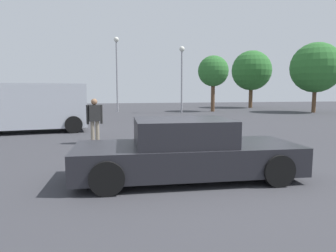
{
  "coord_description": "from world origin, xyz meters",
  "views": [
    {
      "loc": [
        -1.83,
        -5.81,
        1.87
      ],
      "look_at": [
        -0.17,
        2.24,
        0.9
      ],
      "focal_mm": 31.99,
      "sensor_mm": 36.0,
      "label": 1
    }
  ],
  "objects": [
    {
      "name": "sedan_foreground",
      "position": [
        -0.2,
        0.24,
        0.59
      ],
      "size": [
        4.77,
        2.04,
        1.28
      ],
      "rotation": [
        0.0,
        0.0,
        -0.05
      ],
      "color": "#232328",
      "rests_on": "ground_plane"
    },
    {
      "name": "tree_back_right",
      "position": [
        15.77,
        17.02,
        3.83
      ],
      "size": [
        4.24,
        4.24,
        5.96
      ],
      "color": "brown",
      "rests_on": "ground_plane"
    },
    {
      "name": "light_post_far",
      "position": [
        4.37,
        18.57,
        3.82
      ],
      "size": [
        0.44,
        0.44,
        5.5
      ],
      "color": "gray",
      "rests_on": "ground_plane"
    },
    {
      "name": "light_post_mid",
      "position": [
        -0.85,
        21.15,
        4.41
      ],
      "size": [
        0.44,
        0.44,
        6.51
      ],
      "color": "gray",
      "rests_on": "ground_plane"
    },
    {
      "name": "van_white",
      "position": [
        -5.41,
        8.61,
        1.18
      ],
      "size": [
        5.47,
        2.74,
        2.18
      ],
      "rotation": [
        0.0,
        0.0,
        0.13
      ],
      "color": "#B2B7C1",
      "rests_on": "ground_plane"
    },
    {
      "name": "pedestrian",
      "position": [
        -2.25,
        4.99,
        0.95
      ],
      "size": [
        0.56,
        0.32,
        1.6
      ],
      "rotation": [
        0.0,
        0.0,
        1.77
      ],
      "color": "gray",
      "rests_on": "ground_plane"
    },
    {
      "name": "tree_back_center",
      "position": [
        7.61,
        19.93,
        3.59
      ],
      "size": [
        2.74,
        2.74,
        5.0
      ],
      "color": "brown",
      "rests_on": "ground_plane"
    },
    {
      "name": "tree_back_left",
      "position": [
        13.79,
        24.79,
        4.06
      ],
      "size": [
        4.3,
        4.3,
        6.22
      ],
      "color": "brown",
      "rests_on": "ground_plane"
    },
    {
      "name": "dog",
      "position": [
        2.68,
        0.54,
        0.27
      ],
      "size": [
        0.43,
        0.59,
        0.44
      ],
      "rotation": [
        0.0,
        0.0,
        1.08
      ],
      "color": "white",
      "rests_on": "ground_plane"
    },
    {
      "name": "ground_plane",
      "position": [
        0.0,
        0.0,
        0.0
      ],
      "size": [
        80.0,
        80.0,
        0.0
      ],
      "primitive_type": "plane",
      "color": "#38383D"
    }
  ]
}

